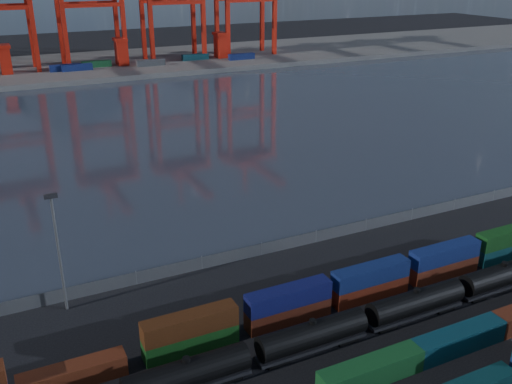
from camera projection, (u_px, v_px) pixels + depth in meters
name	position (u px, v px, depth m)	size (l,w,h in m)	color
ground	(369.00, 358.00, 66.51)	(700.00, 700.00, 0.00)	black
harbor_water	(134.00, 132.00, 153.88)	(700.00, 700.00, 0.00)	#2F3744
far_quay	(70.00, 67.00, 240.87)	(700.00, 70.00, 2.00)	#514F4C
container_row_mid	(510.00, 317.00, 70.66)	(142.32, 2.58, 5.51)	#474B4D
container_row_north	(329.00, 295.00, 75.03)	(140.95, 2.34, 4.99)	navy
tanker_string	(366.00, 319.00, 70.08)	(91.80, 3.07, 4.39)	black
waterfront_fence	(262.00, 249.00, 89.43)	(160.12, 0.12, 2.20)	#595B5E
yard_light_mast	(58.00, 247.00, 72.45)	(1.60, 0.40, 16.60)	slate
quay_containers	(46.00, 69.00, 223.44)	(172.58, 10.99, 2.60)	navy
straddle_carriers	(65.00, 55.00, 228.96)	(140.00, 7.00, 11.10)	red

